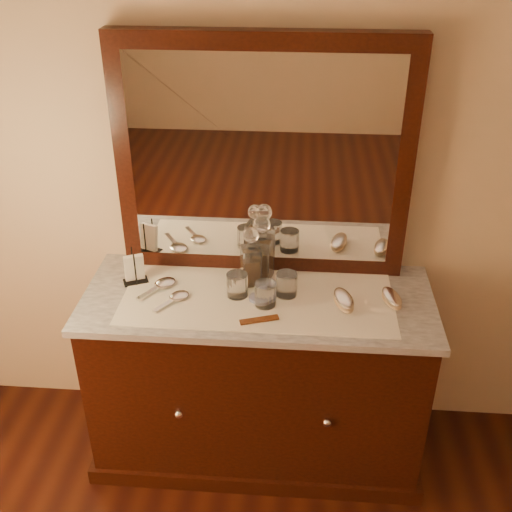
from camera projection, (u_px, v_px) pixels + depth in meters
name	position (u px, v px, depth m)	size (l,w,h in m)	color
dresser_cabinet	(258.00, 378.00, 2.71)	(1.40, 0.55, 0.82)	black
dresser_plinth	(258.00, 437.00, 2.89)	(1.46, 0.59, 0.08)	black
knob_left	(179.00, 414.00, 2.46)	(0.04, 0.04, 0.04)	silver
knob_right	(327.00, 423.00, 2.42)	(0.04, 0.04, 0.04)	silver
marble_top	(258.00, 299.00, 2.49)	(1.44, 0.59, 0.03)	silver
mirror_frame	(263.00, 160.00, 2.45)	(1.20, 0.08, 1.00)	black
mirror_glass	(262.00, 163.00, 2.42)	(1.06, 0.01, 0.86)	white
lace_runner	(258.00, 299.00, 2.47)	(1.10, 0.45, 0.00)	white
pin_dish	(258.00, 298.00, 2.46)	(0.07, 0.07, 0.01)	silver
comb	(259.00, 320.00, 2.33)	(0.15, 0.03, 0.01)	brown
napkin_rack	(134.00, 270.00, 2.55)	(0.12, 0.10, 0.15)	black
decanter_left	(251.00, 262.00, 2.52)	(0.10, 0.10, 0.26)	#925415
decanter_right	(262.00, 254.00, 2.56)	(0.10, 0.10, 0.29)	#925415
brush_near	(344.00, 300.00, 2.42)	(0.11, 0.17, 0.04)	tan
brush_far	(392.00, 298.00, 2.43)	(0.10, 0.15, 0.04)	tan
hand_mirror_outer	(162.00, 285.00, 2.54)	(0.15, 0.20, 0.02)	silver
hand_mirror_inner	(176.00, 298.00, 2.46)	(0.14, 0.18, 0.02)	silver
tumblers	(263.00, 288.00, 2.45)	(0.29, 0.17, 0.10)	white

